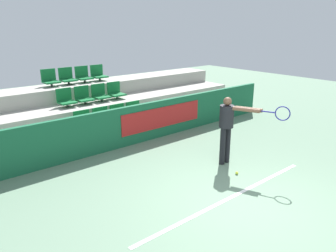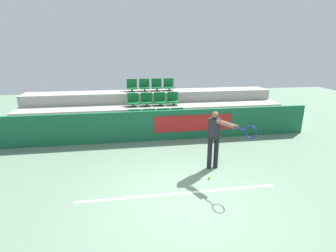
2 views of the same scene
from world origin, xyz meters
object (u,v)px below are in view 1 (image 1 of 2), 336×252
tennis_player (229,123)px  stadium_chair_8 (50,79)px  stadium_chair_1 (102,119)px  stadium_chair_2 (119,115)px  stadium_chair_0 (84,122)px  stadium_chair_4 (66,99)px  stadium_chair_11 (98,74)px  stadium_chair_6 (100,94)px  stadium_chair_5 (84,97)px  stadium_chair_7 (116,92)px  stadium_chair_10 (83,76)px  tennis_ball (237,173)px  stadium_chair_9 (67,78)px  stadium_chair_3 (135,112)px

tennis_player → stadium_chair_8: bearing=87.4°
stadium_chair_1 → stadium_chair_2: bearing=0.0°
stadium_chair_0 → stadium_chair_4: 1.17m
stadium_chair_11 → stadium_chair_6: bearing=-117.4°
stadium_chair_5 → stadium_chair_11: bearing=44.0°
stadium_chair_6 → stadium_chair_7: same height
stadium_chair_2 → stadium_chair_10: 2.35m
stadium_chair_6 → stadium_chair_11: bearing=62.6°
stadium_chair_10 → tennis_ball: bearing=-84.1°
stadium_chair_1 → stadium_chair_7: (1.12, 1.08, 0.45)m
stadium_chair_1 → stadium_chair_4: size_ratio=1.00×
stadium_chair_0 → stadium_chair_11: (1.68, 2.17, 0.90)m
stadium_chair_2 → stadium_chair_1: bearing=180.0°
stadium_chair_7 → stadium_chair_9: 1.62m
stadium_chair_10 → stadium_chair_11: 0.56m
stadium_chair_6 → stadium_chair_10: stadium_chair_10 is taller
stadium_chair_3 → tennis_player: tennis_player is taller
stadium_chair_9 → stadium_chair_0: bearing=-104.5°
stadium_chair_2 → tennis_player: tennis_player is taller
stadium_chair_2 → tennis_ball: stadium_chair_2 is taller
stadium_chair_10 → tennis_ball: size_ratio=7.99×
stadium_chair_9 → tennis_player: (1.49, -5.50, -0.54)m
stadium_chair_9 → stadium_chair_10: same height
stadium_chair_11 → stadium_chair_8: bearing=180.0°
stadium_chair_6 → stadium_chair_3: bearing=-62.6°
stadium_chair_2 → stadium_chair_11: stadium_chair_11 is taller
tennis_ball → stadium_chair_8: bearing=106.1°
stadium_chair_2 → stadium_chair_11: size_ratio=1.00×
stadium_chair_5 → stadium_chair_9: (0.00, 1.08, 0.45)m
stadium_chair_5 → stadium_chair_11: size_ratio=1.00×
stadium_chair_6 → stadium_chair_11: 1.30m
stadium_chair_0 → stadium_chair_6: 1.62m
stadium_chair_6 → tennis_ball: bearing=-82.8°
stadium_chair_10 → stadium_chair_3: bearing=-75.5°
stadium_chair_2 → tennis_player: 3.48m
stadium_chair_0 → stadium_chair_2: 1.12m
stadium_chair_8 → stadium_chair_0: bearing=-90.0°
stadium_chair_3 → stadium_chair_5: 1.62m
stadium_chair_6 → tennis_player: 4.51m
stadium_chair_4 → stadium_chair_11: size_ratio=1.00×
stadium_chair_0 → stadium_chair_3: (1.68, 0.00, 0.00)m
stadium_chair_2 → stadium_chair_11: 2.41m
stadium_chair_8 → stadium_chair_2: bearing=-62.6°
stadium_chair_10 → stadium_chair_5: bearing=-117.4°
stadium_chair_5 → stadium_chair_10: 1.30m
stadium_chair_1 → stadium_chair_8: 2.41m
stadium_chair_7 → tennis_ball: 5.07m
stadium_chair_5 → stadium_chair_3: bearing=-44.0°
stadium_chair_0 → stadium_chair_8: bearing=90.0°
stadium_chair_7 → stadium_chair_9: (-1.12, 1.08, 0.45)m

